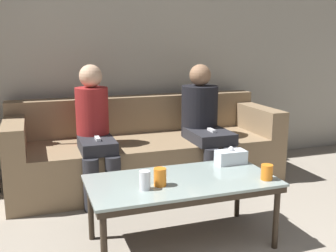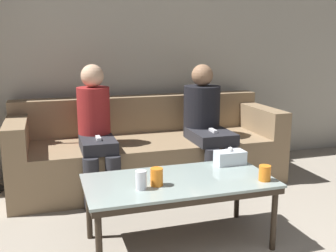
# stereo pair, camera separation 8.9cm
# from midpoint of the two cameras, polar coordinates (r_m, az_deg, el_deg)

# --- Properties ---
(wall_back) EXTENTS (12.00, 0.06, 2.60)m
(wall_back) POSITION_cam_midpoint_polar(r_m,az_deg,el_deg) (4.22, -4.32, 11.45)
(wall_back) COLOR #B7B2A3
(wall_back) RESTS_ON ground_plane
(couch) EXTENTS (2.54, 0.90, 0.81)m
(couch) POSITION_cam_midpoint_polar(r_m,az_deg,el_deg) (3.85, -2.29, -3.64)
(couch) COLOR #897051
(couch) RESTS_ON ground_plane
(coffee_table) EXTENTS (1.24, 0.62, 0.46)m
(coffee_table) POSITION_cam_midpoint_polar(r_m,az_deg,el_deg) (2.63, 2.58, -8.62)
(coffee_table) COLOR #8C9E99
(coffee_table) RESTS_ON ground_plane
(cup_near_left) EXTENTS (0.08, 0.08, 0.11)m
(cup_near_left) POSITION_cam_midpoint_polar(r_m,az_deg,el_deg) (2.49, -0.62, -7.41)
(cup_near_left) COLOR orange
(cup_near_left) RESTS_ON coffee_table
(cup_near_right) EXTENTS (0.07, 0.07, 0.12)m
(cup_near_right) POSITION_cam_midpoint_polar(r_m,az_deg,el_deg) (2.43, -2.87, -7.84)
(cup_near_right) COLOR silver
(cup_near_right) RESTS_ON coffee_table
(cup_far_center) EXTENTS (0.08, 0.08, 0.10)m
(cup_far_center) POSITION_cam_midpoint_polar(r_m,az_deg,el_deg) (2.66, 14.81, -6.63)
(cup_far_center) COLOR orange
(cup_far_center) RESTS_ON coffee_table
(tissue_box) EXTENTS (0.22, 0.12, 0.13)m
(tissue_box) POSITION_cam_midpoint_polar(r_m,az_deg,el_deg) (2.95, 9.86, -4.52)
(tissue_box) COLOR silver
(tissue_box) RESTS_ON coffee_table
(seated_person_left_end) EXTENTS (0.31, 0.64, 1.16)m
(seated_person_left_end) POSITION_cam_midpoint_polar(r_m,az_deg,el_deg) (3.47, -9.70, -0.31)
(seated_person_left_end) COLOR #28282D
(seated_person_left_end) RESTS_ON ground_plane
(seated_person_mid_left) EXTENTS (0.35, 0.71, 1.14)m
(seated_person_mid_left) POSITION_cam_midpoint_polar(r_m,az_deg,el_deg) (3.76, 6.19, 0.81)
(seated_person_mid_left) COLOR #28282D
(seated_person_mid_left) RESTS_ON ground_plane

